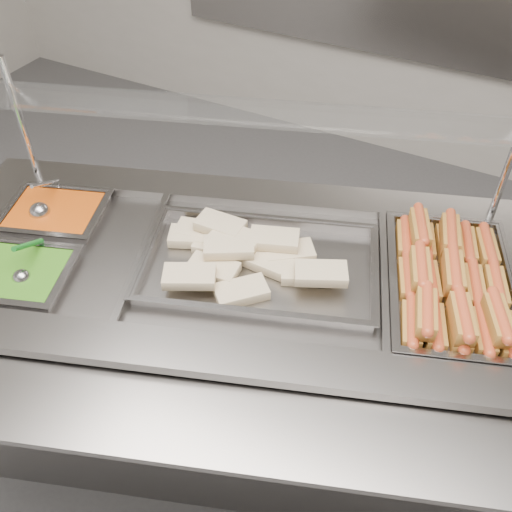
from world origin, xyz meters
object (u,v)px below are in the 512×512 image
at_px(sneeze_guard, 249,115).
at_px(serving_spoon, 23,272).
at_px(pan_hotdogs, 449,291).
at_px(pan_wraps, 259,268).
at_px(ladle, 40,211).
at_px(steam_counter, 242,351).

relative_size(sneeze_guard, serving_spoon, 9.53).
height_order(pan_hotdogs, serving_spoon, serving_spoon).
distance_m(pan_wraps, ladle, 0.70).
bearing_deg(sneeze_guard, pan_hotdogs, -0.09).
relative_size(ladle, serving_spoon, 1.09).
bearing_deg(serving_spoon, pan_hotdogs, 26.09).
height_order(sneeze_guard, serving_spoon, sneeze_guard).
distance_m(pan_hotdogs, pan_wraps, 0.52).
xyz_separation_m(steam_counter, ladle, (-0.64, -0.09, 0.43)).
xyz_separation_m(sneeze_guard, serving_spoon, (-0.43, -0.51, -0.33)).
xyz_separation_m(pan_hotdogs, pan_wraps, (-0.50, -0.17, 0.01)).
bearing_deg(pan_wraps, serving_spoon, -148.29).
height_order(pan_wraps, serving_spoon, serving_spoon).
bearing_deg(sneeze_guard, pan_wraps, -55.46).
height_order(steam_counter, sneeze_guard, sneeze_guard).
distance_m(steam_counter, pan_hotdogs, 0.69).
height_order(steam_counter, serving_spoon, serving_spoon).
bearing_deg(pan_hotdogs, pan_wraps, -160.81).
relative_size(pan_hotdogs, pan_wraps, 0.82).
xyz_separation_m(steam_counter, pan_hotdogs, (0.55, 0.19, 0.38)).
distance_m(sneeze_guard, pan_hotdogs, 0.72).
bearing_deg(sneeze_guard, serving_spoon, -129.88).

